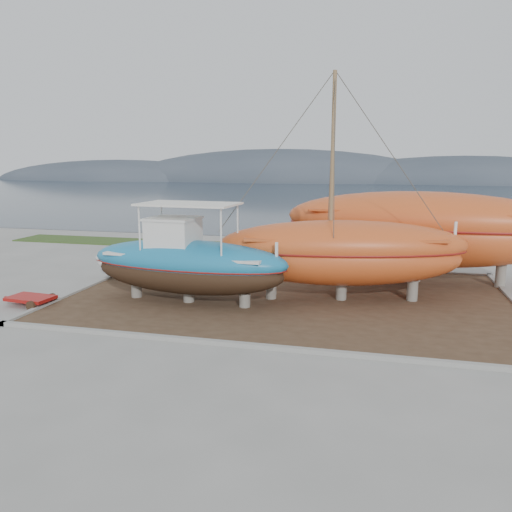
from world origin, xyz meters
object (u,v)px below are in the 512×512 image
(white_dinghy, at_px, (143,263))
(red_trailer, at_px, (31,301))
(orange_sailboat, at_px, (345,189))
(blue_caique, at_px, (188,253))
(orange_bare_hull, at_px, (418,238))

(white_dinghy, bearing_deg, red_trailer, -128.15)
(orange_sailboat, xyz_separation_m, red_trailer, (-12.04, -3.66, -4.40))
(blue_caique, height_order, orange_bare_hull, orange_bare_hull)
(blue_caique, bearing_deg, orange_bare_hull, 36.55)
(orange_sailboat, bearing_deg, blue_caique, -173.74)
(orange_sailboat, bearing_deg, red_trailer, -173.73)
(orange_sailboat, bearing_deg, white_dinghy, 159.31)
(blue_caique, relative_size, red_trailer, 3.18)
(blue_caique, height_order, orange_sailboat, orange_sailboat)
(white_dinghy, height_order, orange_sailboat, orange_sailboat)
(orange_bare_hull, bearing_deg, red_trailer, -147.57)
(white_dinghy, distance_m, orange_bare_hull, 13.31)
(blue_caique, relative_size, orange_sailboat, 0.83)
(white_dinghy, relative_size, red_trailer, 1.75)
(blue_caique, xyz_separation_m, red_trailer, (-6.03, -1.83, -1.88))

